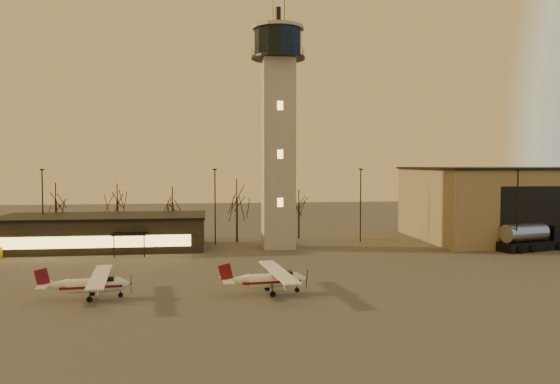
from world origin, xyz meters
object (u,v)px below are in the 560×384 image
at_px(cessna_rear, 96,287).
at_px(fuel_truck, 532,240).
at_px(terminal, 105,232).
at_px(hangar, 523,203).
at_px(control_tower, 278,120).
at_px(cessna_front, 274,282).

distance_m(cessna_rear, fuel_truck, 52.31).
relative_size(terminal, fuel_truck, 2.66).
relative_size(hangar, cessna_rear, 3.14).
height_order(control_tower, cessna_front, control_tower).
xyz_separation_m(hangar, terminal, (-57.99, -2.00, -3.00)).
xyz_separation_m(hangar, cessna_rear, (-53.85, -28.28, -4.24)).
bearing_deg(cessna_front, control_tower, 75.93).
relative_size(hangar, terminal, 1.20).
distance_m(terminal, fuel_truck, 53.79).
distance_m(control_tower, cessna_rear, 33.86).
bearing_deg(terminal, fuel_truck, -8.63).
distance_m(hangar, terminal, 58.11).
height_order(hangar, fuel_truck, hangar).
height_order(cessna_front, fuel_truck, fuel_truck).
relative_size(control_tower, hangar, 1.07).
xyz_separation_m(terminal, cessna_rear, (4.14, -26.29, -1.24)).
bearing_deg(cessna_rear, hangar, 21.54).
bearing_deg(terminal, control_tower, -5.15).
xyz_separation_m(hangar, fuel_truck, (-4.82, -10.07, -3.81)).
height_order(control_tower, fuel_truck, control_tower).
relative_size(control_tower, terminal, 1.28).
relative_size(control_tower, fuel_truck, 3.41).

